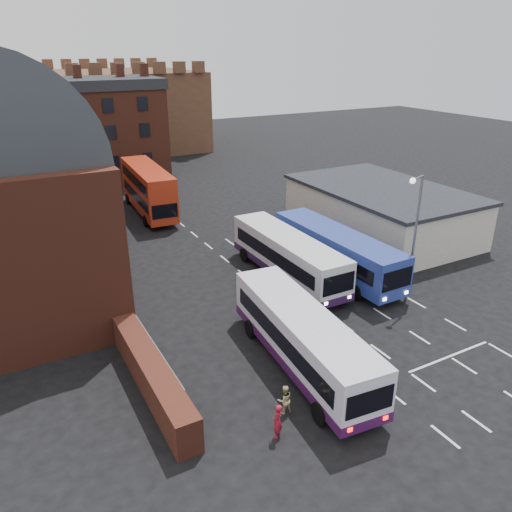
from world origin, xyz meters
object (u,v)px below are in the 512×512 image
bus_blue (336,250)px  street_lamp (415,225)px  bus_red_double (148,189)px  pedestrian_red (277,421)px  bus_white_inbound (288,254)px  pedestrian_beige (284,400)px  bus_white_outbound (302,335)px

bus_blue → street_lamp: 6.25m
street_lamp → bus_blue: bearing=115.3°
street_lamp → bus_red_double: bearing=111.0°
bus_red_double → pedestrian_red: bearing=85.2°
bus_blue → street_lamp: size_ratio=1.47×
bus_white_inbound → pedestrian_beige: 14.69m
bus_white_inbound → bus_red_double: size_ratio=0.99×
bus_white_outbound → bus_blue: bearing=49.6°
street_lamp → pedestrian_red: bearing=-153.5°
bus_blue → pedestrian_beige: 15.96m
bus_blue → bus_red_double: (-7.57, 20.82, 0.55)m
bus_white_outbound → bus_white_inbound: (5.19, 9.65, 0.02)m
pedestrian_red → street_lamp: bearing=167.4°
pedestrian_beige → bus_blue: bearing=-127.6°
bus_red_double → street_lamp: size_ratio=1.43×
street_lamp → pedestrian_beige: bearing=-155.6°
pedestrian_red → pedestrian_beige: (1.08, 1.16, -0.10)m
street_lamp → pedestrian_red: street_lamp is taller
bus_blue → pedestrian_red: bearing=43.4°
street_lamp → pedestrian_beige: street_lamp is taller
bus_white_inbound → street_lamp: street_lamp is taller
bus_blue → pedestrian_beige: bearing=43.1°
bus_white_inbound → pedestrian_red: bus_white_inbound is taller
bus_white_inbound → pedestrian_beige: bearing=57.4°
bus_white_inbound → pedestrian_beige: (-7.91, -12.32, -1.18)m
bus_white_outbound → pedestrian_red: bearing=-129.6°
pedestrian_red → pedestrian_beige: size_ratio=1.14×
bus_white_outbound → pedestrian_red: size_ratio=7.16×
bus_white_outbound → pedestrian_beige: bus_white_outbound is taller
bus_white_inbound → bus_red_double: bearing=-78.1°
pedestrian_red → pedestrian_beige: 1.59m
bus_white_outbound → pedestrian_red: 5.50m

